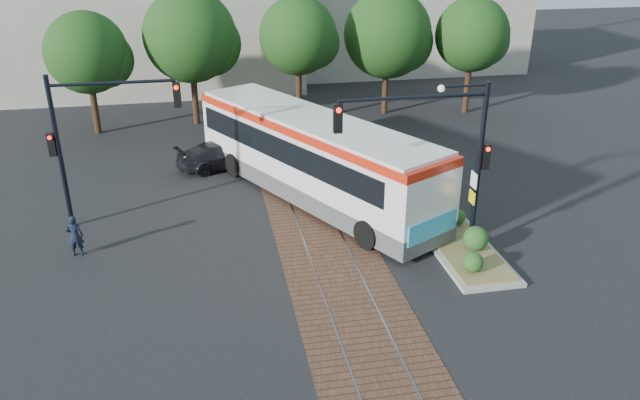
{
  "coord_description": "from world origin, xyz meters",
  "views": [
    {
      "loc": [
        -4.08,
        -19.45,
        11.04
      ],
      "look_at": [
        -0.11,
        1.08,
        1.6
      ],
      "focal_mm": 35.0,
      "sensor_mm": 36.0,
      "label": 1
    }
  ],
  "objects_px": {
    "city_bus": "(312,154)",
    "officer": "(75,236)",
    "traffic_island": "(464,243)",
    "parked_car": "(222,155)",
    "signal_pole_left": "(88,130)",
    "signal_pole_main": "(447,144)"
  },
  "relations": [
    {
      "from": "traffic_island",
      "to": "officer",
      "type": "height_order",
      "value": "officer"
    },
    {
      "from": "traffic_island",
      "to": "signal_pole_main",
      "type": "bearing_deg",
      "value": 174.64
    },
    {
      "from": "city_bus",
      "to": "traffic_island",
      "type": "bearing_deg",
      "value": -80.37
    },
    {
      "from": "city_bus",
      "to": "parked_car",
      "type": "bearing_deg",
      "value": 101.55
    },
    {
      "from": "parked_car",
      "to": "city_bus",
      "type": "bearing_deg",
      "value": -161.04
    },
    {
      "from": "signal_pole_main",
      "to": "signal_pole_left",
      "type": "bearing_deg",
      "value": 158.55
    },
    {
      "from": "city_bus",
      "to": "traffic_island",
      "type": "relative_size",
      "value": 2.54
    },
    {
      "from": "parked_car",
      "to": "officer",
      "type": "bearing_deg",
      "value": 124.04
    },
    {
      "from": "traffic_island",
      "to": "signal_pole_left",
      "type": "xyz_separation_m",
      "value": [
        -13.19,
        4.89,
        3.54
      ]
    },
    {
      "from": "traffic_island",
      "to": "signal_pole_left",
      "type": "relative_size",
      "value": 0.87
    },
    {
      "from": "city_bus",
      "to": "officer",
      "type": "xyz_separation_m",
      "value": [
        -9.21,
        -3.45,
        -1.23
      ]
    },
    {
      "from": "traffic_island",
      "to": "signal_pole_left",
      "type": "bearing_deg",
      "value": 159.64
    },
    {
      "from": "signal_pole_left",
      "to": "officer",
      "type": "distance_m",
      "value": 4.01
    },
    {
      "from": "signal_pole_main",
      "to": "officer",
      "type": "xyz_separation_m",
      "value": [
        -12.78,
        2.3,
        -3.38
      ]
    },
    {
      "from": "parked_car",
      "to": "signal_pole_main",
      "type": "bearing_deg",
      "value": -165.3
    },
    {
      "from": "traffic_island",
      "to": "signal_pole_main",
      "type": "height_order",
      "value": "signal_pole_main"
    },
    {
      "from": "officer",
      "to": "parked_car",
      "type": "distance_m",
      "value": 9.62
    },
    {
      "from": "city_bus",
      "to": "parked_car",
      "type": "relative_size",
      "value": 3.01
    },
    {
      "from": "signal_pole_main",
      "to": "signal_pole_left",
      "type": "height_order",
      "value": "signal_pole_main"
    },
    {
      "from": "city_bus",
      "to": "officer",
      "type": "distance_m",
      "value": 9.91
    },
    {
      "from": "officer",
      "to": "parked_car",
      "type": "xyz_separation_m",
      "value": [
        5.55,
        7.86,
        -0.14
      ]
    },
    {
      "from": "city_bus",
      "to": "traffic_island",
      "type": "xyz_separation_m",
      "value": [
        4.53,
        -5.84,
        -1.68
      ]
    }
  ]
}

